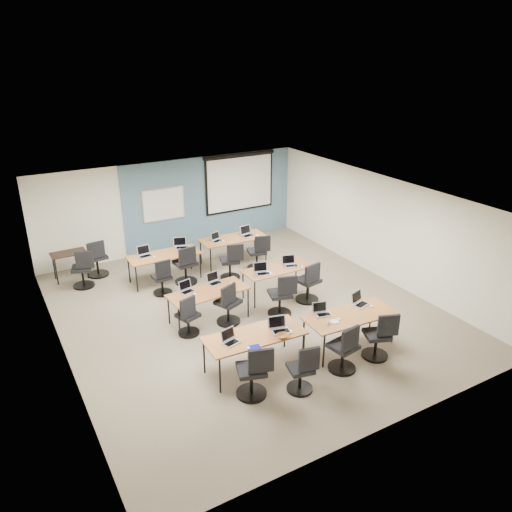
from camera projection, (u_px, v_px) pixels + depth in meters
floor at (246, 311)px, 11.60m from camera, size 8.00×9.00×0.02m
ceiling at (246, 199)px, 10.56m from camera, size 8.00×9.00×0.02m
wall_back at (173, 206)px, 14.68m from camera, size 8.00×0.04×2.70m
wall_front at (390, 358)px, 7.48m from camera, size 8.00×0.04×2.70m
wall_left at (57, 299)px, 9.25m from camera, size 0.04×9.00×2.70m
wall_right at (381, 227)px, 12.91m from camera, size 0.04×9.00×2.70m
blue_accent_panel at (212, 200)px, 15.23m from camera, size 5.50×0.04×2.70m
whiteboard at (164, 205)px, 14.45m from camera, size 1.28×0.03×0.98m
projector_screen at (240, 179)px, 15.41m from camera, size 2.40×0.10×1.82m
training_table_front_left at (255, 337)px, 9.27m from camera, size 1.90×0.79×0.73m
training_table_front_right at (350, 317)px, 9.96m from camera, size 1.89×0.79×0.73m
training_table_mid_left at (208, 293)px, 10.93m from camera, size 1.77×0.74×0.73m
training_table_mid_right at (277, 270)px, 12.05m from camera, size 1.67×0.69×0.73m
training_table_back_left at (164, 256)px, 12.86m from camera, size 1.84×0.77×0.73m
training_table_back_right at (234, 239)px, 13.97m from camera, size 1.86×0.77×0.73m
laptop_0 at (230, 339)px, 9.01m from camera, size 0.31×0.26×0.23m
mouse_0 at (248, 348)px, 8.84m from camera, size 0.06×0.09×0.03m
task_chair_0 at (254, 376)px, 8.61m from camera, size 0.57×0.55×1.03m
laptop_1 at (279, 327)px, 9.38m from camera, size 0.35×0.30×0.26m
mouse_1 at (291, 331)px, 9.35m from camera, size 0.07×0.11×0.04m
task_chair_1 at (302, 373)px, 8.74m from camera, size 0.47×0.47×0.96m
laptop_2 at (322, 311)px, 9.95m from camera, size 0.31×0.26×0.23m
mouse_2 at (339, 319)px, 9.76m from camera, size 0.07×0.10×0.04m
task_chair_2 at (344, 352)px, 9.29m from camera, size 0.53×0.53×1.01m
laptop_3 at (359, 301)px, 10.34m from camera, size 0.34×0.29×0.26m
mouse_3 at (372, 306)px, 10.26m from camera, size 0.09×0.11×0.04m
task_chair_3 at (379, 339)px, 9.70m from camera, size 0.55×0.52×1.00m
laptop_4 at (186, 289)px, 10.88m from camera, size 0.30×0.26×0.23m
mouse_4 at (195, 294)px, 10.76m from camera, size 0.08×0.10×0.03m
task_chair_4 at (188, 319)px, 10.48m from camera, size 0.48×0.46×0.95m
laptop_5 at (214, 281)px, 11.27m from camera, size 0.31×0.27×0.24m
mouse_5 at (231, 283)px, 11.24m from camera, size 0.07×0.11×0.03m
task_chair_5 at (228, 307)px, 10.90m from camera, size 0.56×0.53×1.01m
laptop_6 at (262, 271)px, 11.75m from camera, size 0.34×0.29×0.26m
mouse_6 at (271, 273)px, 11.76m from camera, size 0.08×0.11×0.04m
task_chair_6 at (282, 298)px, 11.25m from camera, size 0.56×0.55×1.02m
laptop_7 at (290, 263)px, 12.17m from camera, size 0.33×0.28×0.25m
mouse_7 at (302, 267)px, 12.11m from camera, size 0.07×0.10×0.03m
task_chair_7 at (309, 285)px, 11.87m from camera, size 0.56×0.56×1.03m
laptop_8 at (145, 254)px, 12.73m from camera, size 0.34×0.29×0.26m
mouse_8 at (154, 256)px, 12.69m from camera, size 0.08×0.10×0.03m
task_chair_8 at (162, 280)px, 12.22m from camera, size 0.47×0.47×0.96m
laptop_9 at (181, 245)px, 13.28m from camera, size 0.35×0.29×0.26m
mouse_9 at (193, 248)px, 13.20m from camera, size 0.07×0.10×0.03m
task_chair_9 at (186, 268)px, 12.78m from camera, size 0.58×0.58×1.05m
laptop_10 at (217, 239)px, 13.73m from camera, size 0.30×0.25×0.23m
mouse_10 at (223, 241)px, 13.68m from camera, size 0.07×0.11×0.04m
task_chair_10 at (231, 264)px, 13.04m from camera, size 0.54×0.53×1.01m
laptop_11 at (247, 233)px, 14.12m from camera, size 0.36×0.31×0.27m
mouse_11 at (257, 235)px, 14.13m from camera, size 0.08×0.11×0.04m
task_chair_11 at (258, 255)px, 13.62m from camera, size 0.54×0.53×1.01m
blue_mousepad at (254, 348)px, 8.85m from camera, size 0.27×0.24×0.01m
snack_bowl at (283, 336)px, 9.17m from camera, size 0.25×0.25×0.05m
snack_plate at (334, 322)px, 9.69m from camera, size 0.20×0.20×0.01m
coffee_cup at (329, 323)px, 9.60m from camera, size 0.06×0.06×0.05m
utility_table at (69, 256)px, 12.95m from camera, size 0.88×0.49×0.75m
spare_chair_a at (97, 261)px, 13.20m from camera, size 0.56×0.56×1.03m
spare_chair_b at (83, 272)px, 12.59m from camera, size 0.55×0.54×1.01m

